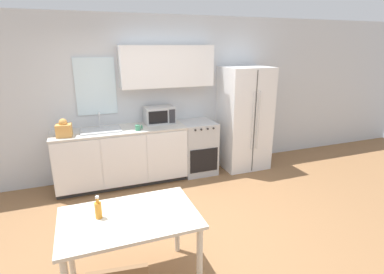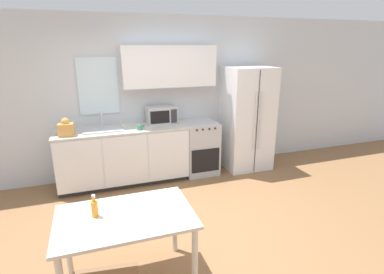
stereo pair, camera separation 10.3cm
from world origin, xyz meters
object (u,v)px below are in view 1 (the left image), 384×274
object	(u,v)px
coffee_mug	(138,128)
microwave	(159,115)
oven_range	(197,147)
dining_table	(130,226)
refrigerator	(244,118)
drink_bottle	(98,209)

from	to	relation	value
coffee_mug	microwave	bearing A→B (deg)	36.27
microwave	coffee_mug	bearing A→B (deg)	-143.73
oven_range	dining_table	distance (m)	2.80
refrigerator	microwave	xyz separation A→B (m)	(-1.56, 0.16, 0.15)
oven_range	refrigerator	distance (m)	1.02
dining_table	drink_bottle	world-z (taller)	drink_bottle
oven_range	refrigerator	world-z (taller)	refrigerator
refrigerator	microwave	world-z (taller)	refrigerator
refrigerator	oven_range	bearing A→B (deg)	177.65
dining_table	drink_bottle	distance (m)	0.32
microwave	drink_bottle	bearing A→B (deg)	-116.46
coffee_mug	oven_range	bearing A→B (deg)	9.99
drink_bottle	oven_range	bearing A→B (deg)	50.87
refrigerator	coffee_mug	size ratio (longest dim) A/B	16.54
refrigerator	coffee_mug	xyz separation A→B (m)	(-1.98, -0.15, 0.05)
oven_range	dining_table	bearing A→B (deg)	-124.18
dining_table	drink_bottle	size ratio (longest dim) A/B	5.70
microwave	dining_table	distance (m)	2.64
oven_range	refrigerator	size ratio (longest dim) A/B	0.50
refrigerator	microwave	size ratio (longest dim) A/B	3.74
dining_table	drink_bottle	bearing A→B (deg)	164.53
microwave	coffee_mug	xyz separation A→B (m)	(-0.42, -0.31, -0.10)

